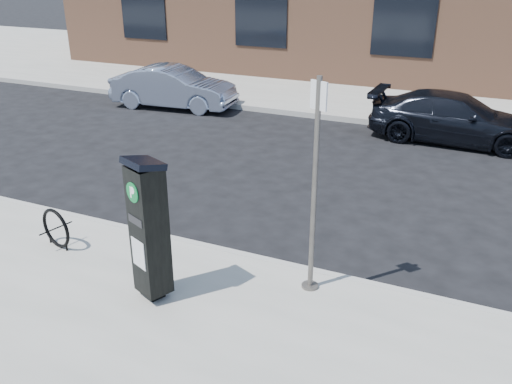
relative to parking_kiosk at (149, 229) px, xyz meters
The scene contains 9 objects.
ground 1.96m from the parking_kiosk, 69.46° to the left, with size 120.00×120.00×0.00m, color black.
sidewalk_far 15.54m from the parking_kiosk, 87.93° to the left, with size 60.00×12.00×0.15m, color gray.
curb_near 1.90m from the parking_kiosk, 69.21° to the left, with size 60.00×0.12×0.16m, color #9E9B93.
curb_far 9.59m from the parking_kiosk, 86.64° to the left, with size 60.00×0.12×0.16m, color #9E9B93.
parking_kiosk is the anchor object (origin of this frame).
sign_pole 2.10m from the parking_kiosk, 30.33° to the left, with size 0.24×0.23×2.84m.
bike_rack 2.26m from the parking_kiosk, 166.39° to the left, with size 0.63×0.19×0.64m.
car_silver 10.36m from the parking_kiosk, 120.76° to the left, with size 1.31×3.76×1.24m, color #8693AB.
car_dark 9.34m from the parking_kiosk, 72.53° to the left, with size 1.67×4.12×1.20m, color black.
Camera 1 is at (3.10, -6.38, 4.23)m, focal length 38.00 mm.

